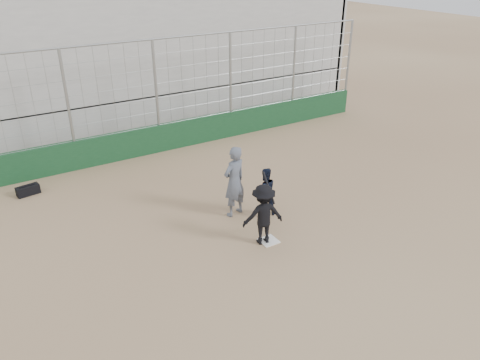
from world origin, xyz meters
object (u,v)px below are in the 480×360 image
umpire (234,185)px  equipment_bag (28,190)px  batter_at_plate (263,214)px  catcher_crouched (265,200)px

umpire → equipment_bag: 6.41m
umpire → equipment_bag: (-4.73, 4.26, -0.77)m
batter_at_plate → umpire: umpire is taller
batter_at_plate → umpire: bearing=86.1°
batter_at_plate → equipment_bag: (-4.63, 5.83, -0.66)m
batter_at_plate → catcher_crouched: (0.76, 1.04, -0.30)m
batter_at_plate → catcher_crouched: 1.32m
batter_at_plate → umpire: (0.11, 1.57, 0.11)m
catcher_crouched → equipment_bag: 7.21m
umpire → equipment_bag: umpire is taller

